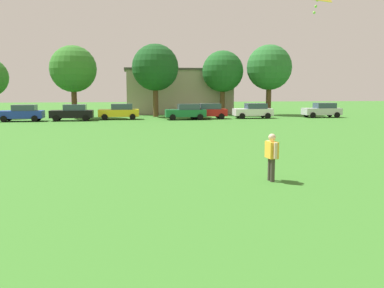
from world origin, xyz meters
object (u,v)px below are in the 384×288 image
Objects in this scene: parked_car_blue_0 at (22,113)px; parked_car_silver_6 at (322,110)px; tree_left at (73,69)px; adult_bystander at (272,153)px; parked_car_black_1 at (73,112)px; parked_car_red_4 at (208,111)px; tree_center at (155,68)px; parked_car_white_5 at (254,111)px; tree_far_right at (269,68)px; tree_right at (223,72)px; parked_car_yellow_2 at (120,111)px; parked_car_green_3 at (186,112)px.

parked_car_silver_6 is at bearing -177.68° from parked_car_blue_0.
parked_car_silver_6 is 0.53× the size of tree_left.
parked_car_black_1 is at bearing -164.16° from adult_bystander.
parked_car_red_4 is 8.60m from tree_center.
parked_car_white_5 is 8.55m from tree_far_right.
parked_car_black_1 is 1.00× the size of parked_car_white_5.
tree_far_right is at bearing -146.41° from parked_car_red_4.
parked_car_white_5 is 0.49× the size of tree_far_right.
parked_car_silver_6 is at bearing -50.08° from tree_far_right.
parked_car_blue_0 and parked_car_red_4 have the same top height.
tree_left is 18.22m from tree_right.
tree_center reaches higher than tree_left.
parked_car_black_1 is (4.95, 0.17, 0.00)m from parked_car_blue_0.
tree_far_right is at bearing -163.60° from parked_car_yellow_2.
tree_center is (-2.93, 5.38, 4.90)m from parked_car_green_3.
tree_far_right reaches higher than parked_car_white_5.
tree_center reaches higher than tree_right.
tree_left reaches higher than parked_car_white_5.
adult_bystander is 0.39× the size of parked_car_black_1.
parked_car_green_3 is 0.53× the size of tree_right.
parked_car_white_5 and parked_car_silver_6 have the same top height.
parked_car_white_5 is at bearing -22.33° from tree_center.
parked_car_green_3 is at bearing -179.74° from parked_car_blue_0.
parked_car_yellow_2 is 15.09m from tree_right.
adult_bystander is at bearing 87.89° from parked_car_green_3.
tree_left is (-5.09, 3.07, 4.62)m from parked_car_yellow_2.
parked_car_silver_6 is at bearing -6.35° from tree_left.
adult_bystander is 37.14m from tree_left.
tree_far_right is (18.54, 5.46, 5.08)m from parked_car_yellow_2.
tree_right is (-10.37, 6.61, 4.61)m from parked_car_silver_6.
parked_car_black_1 is at bearing 14.55° from parked_car_yellow_2.
tree_far_right reaches higher than parked_car_red_4.
adult_bystander is 0.20× the size of tree_center.
parked_car_silver_6 is 20.06m from tree_center.
parked_car_silver_6 is 13.13m from tree_right.
parked_car_black_1 is at bearing 2.37° from parked_car_silver_6.
parked_car_black_1 is 14.35m from parked_car_red_4.
parked_car_red_4 is 1.00× the size of parked_car_white_5.
tree_right is at bearing 10.96° from tree_left.
parked_car_blue_0 is at bearing -156.27° from adult_bystander.
parked_car_silver_6 is at bearing -178.17° from parked_car_white_5.
tree_center reaches higher than parked_car_yellow_2.
tree_left is at bearing -173.94° from tree_center.
parked_car_green_3 is 7.83m from parked_car_white_5.
adult_bystander and parked_car_yellow_2 have the same top height.
tree_left is at bearing -31.05° from parked_car_yellow_2.
parked_car_silver_6 is at bearing -177.63° from parked_car_black_1.
parked_car_red_4 is 13.61m from parked_car_silver_6.
tree_left is (-14.66, 3.57, 4.62)m from parked_car_red_4.
parked_car_black_1 is at bearing 2.94° from parked_car_red_4.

